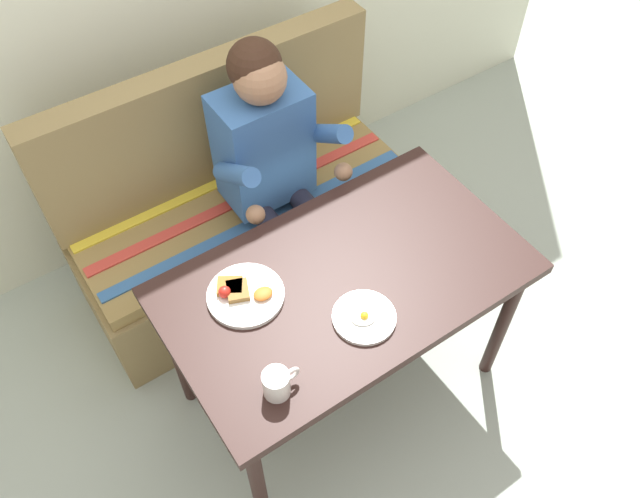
{
  "coord_description": "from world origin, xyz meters",
  "views": [
    {
      "loc": [
        -0.77,
        -0.99,
        2.45
      ],
      "look_at": [
        0.0,
        0.15,
        0.72
      ],
      "focal_mm": 36.6,
      "sensor_mm": 36.0,
      "label": 1
    }
  ],
  "objects_px": {
    "person": "(273,160)",
    "table": "(345,291)",
    "plate_eggs": "(364,317)",
    "coffee_mug": "(277,383)",
    "couch": "(241,214)",
    "plate_breakfast": "(244,294)"
  },
  "relations": [
    {
      "from": "coffee_mug",
      "to": "plate_breakfast",
      "type": "bearing_deg",
      "value": 76.13
    },
    {
      "from": "person",
      "to": "coffee_mug",
      "type": "height_order",
      "value": "person"
    },
    {
      "from": "table",
      "to": "person",
      "type": "bearing_deg",
      "value": 81.83
    },
    {
      "from": "plate_eggs",
      "to": "table",
      "type": "bearing_deg",
      "value": 74.08
    },
    {
      "from": "person",
      "to": "table",
      "type": "bearing_deg",
      "value": -98.17
    },
    {
      "from": "table",
      "to": "coffee_mug",
      "type": "height_order",
      "value": "coffee_mug"
    },
    {
      "from": "plate_eggs",
      "to": "coffee_mug",
      "type": "xyz_separation_m",
      "value": [
        -0.35,
        -0.06,
        0.04
      ]
    },
    {
      "from": "plate_eggs",
      "to": "couch",
      "type": "bearing_deg",
      "value": 87.13
    },
    {
      "from": "person",
      "to": "plate_breakfast",
      "type": "bearing_deg",
      "value": -130.33
    },
    {
      "from": "couch",
      "to": "coffee_mug",
      "type": "relative_size",
      "value": 12.2
    },
    {
      "from": "table",
      "to": "plate_breakfast",
      "type": "bearing_deg",
      "value": 159.09
    },
    {
      "from": "plate_eggs",
      "to": "coffee_mug",
      "type": "height_order",
      "value": "coffee_mug"
    },
    {
      "from": "person",
      "to": "coffee_mug",
      "type": "bearing_deg",
      "value": -120.78
    },
    {
      "from": "table",
      "to": "couch",
      "type": "bearing_deg",
      "value": 90.0
    },
    {
      "from": "coffee_mug",
      "to": "couch",
      "type": "bearing_deg",
      "value": 68.0
    },
    {
      "from": "coffee_mug",
      "to": "table",
      "type": "bearing_deg",
      "value": 29.04
    },
    {
      "from": "plate_eggs",
      "to": "coffee_mug",
      "type": "relative_size",
      "value": 1.7
    },
    {
      "from": "plate_breakfast",
      "to": "couch",
      "type": "bearing_deg",
      "value": 64.03
    },
    {
      "from": "table",
      "to": "couch",
      "type": "xyz_separation_m",
      "value": [
        0.0,
        0.76,
        -0.32
      ]
    },
    {
      "from": "plate_breakfast",
      "to": "person",
      "type": "bearing_deg",
      "value": 49.67
    },
    {
      "from": "couch",
      "to": "plate_breakfast",
      "type": "relative_size",
      "value": 5.79
    },
    {
      "from": "table",
      "to": "plate_breakfast",
      "type": "height_order",
      "value": "plate_breakfast"
    }
  ]
}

